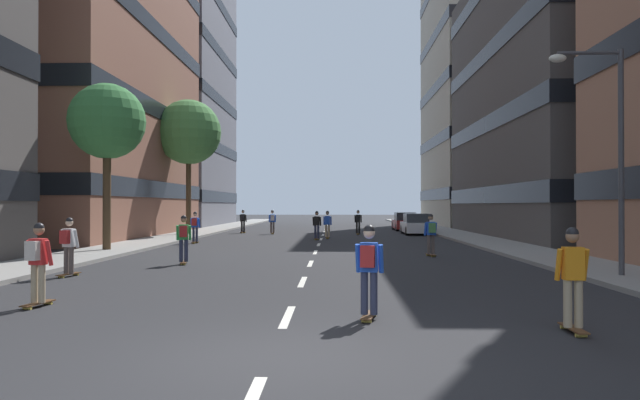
# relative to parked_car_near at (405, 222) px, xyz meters

# --- Properties ---
(ground_plane) EXTENTS (176.64, 176.64, 0.00)m
(ground_plane) POSITION_rel_parked_car_near_xyz_m (-6.74, -11.15, -0.70)
(ground_plane) COLOR #28282B
(sidewalk_left) EXTENTS (2.99, 80.96, 0.14)m
(sidewalk_left) POSITION_rel_parked_car_near_xyz_m (-16.18, -7.47, -0.63)
(sidewalk_left) COLOR gray
(sidewalk_left) RESTS_ON ground_plane
(sidewalk_right) EXTENTS (2.99, 80.96, 0.14)m
(sidewalk_right) POSITION_rel_parked_car_near_xyz_m (2.70, -7.47, -0.63)
(sidewalk_right) COLOR gray
(sidewalk_right) RESTS_ON ground_plane
(lane_markings) EXTENTS (0.16, 67.20, 0.01)m
(lane_markings) POSITION_rel_parked_car_near_xyz_m (-6.74, -10.09, -0.70)
(lane_markings) COLOR silver
(lane_markings) RESTS_ON ground_plane
(building_left_mid) EXTENTS (14.39, 22.02, 26.46)m
(building_left_mid) POSITION_rel_parked_car_near_xyz_m (-24.81, -10.28, 12.62)
(building_left_mid) COLOR brown
(building_left_mid) RESTS_ON ground_plane
(building_left_far) EXTENTS (14.39, 17.76, 29.64)m
(building_left_far) POSITION_rel_parked_car_near_xyz_m (-24.81, 10.59, 14.21)
(building_left_far) COLOR slate
(building_left_far) RESTS_ON ground_plane
(building_right_mid) EXTENTS (14.39, 22.76, 18.74)m
(building_right_mid) POSITION_rel_parked_car_near_xyz_m (11.32, -10.28, 8.76)
(building_right_mid) COLOR #4C4744
(building_right_mid) RESTS_ON ground_plane
(building_right_far) EXTENTS (14.39, 17.34, 26.72)m
(building_right_far) POSITION_rel_parked_car_near_xyz_m (11.32, 10.59, 12.75)
(building_right_far) COLOR #B2A893
(building_right_far) RESTS_ON ground_plane
(parked_car_near) EXTENTS (1.82, 4.40, 1.52)m
(parked_car_near) POSITION_rel_parked_car_near_xyz_m (0.00, 0.00, 0.00)
(parked_car_near) COLOR maroon
(parked_car_near) RESTS_ON ground_plane
(parked_car_mid) EXTENTS (1.82, 4.40, 1.52)m
(parked_car_mid) POSITION_rel_parked_car_near_xyz_m (0.00, -6.72, 0.00)
(parked_car_mid) COLOR silver
(parked_car_mid) RESTS_ON ground_plane
(street_tree_near) EXTENTS (4.55, 4.55, 9.42)m
(street_tree_near) POSITION_rel_parked_car_near_xyz_m (-16.18, -8.51, 6.56)
(street_tree_near) COLOR #4C3823
(street_tree_near) RESTS_ON sidewalk_left
(street_tree_mid) EXTENTS (3.42, 3.42, 7.52)m
(street_tree_mid) POSITION_rel_parked_car_near_xyz_m (-16.18, -22.92, 5.20)
(street_tree_mid) COLOR #4C3823
(street_tree_mid) RESTS_ON sidewalk_left
(streetlamp_right) EXTENTS (2.13, 0.30, 6.50)m
(streetlamp_right) POSITION_rel_parked_car_near_xyz_m (2.03, -31.91, 3.44)
(streetlamp_right) COLOR #3F3F44
(streetlamp_right) RESTS_ON sidewalk_right
(skater_0) EXTENTS (0.57, 0.92, 1.78)m
(skater_0) POSITION_rel_parked_car_near_xyz_m (-13.82, -31.66, 0.32)
(skater_0) COLOR brown
(skater_0) RESTS_ON ground_plane
(skater_1) EXTENTS (0.56, 0.92, 1.78)m
(skater_1) POSITION_rel_parked_car_near_xyz_m (-10.49, -6.46, 0.32)
(skater_1) COLOR brown
(skater_1) RESTS_ON ground_plane
(skater_2) EXTENTS (0.56, 0.92, 1.78)m
(skater_2) POSITION_rel_parked_car_near_xyz_m (-6.99, -13.26, 0.29)
(skater_2) COLOR brown
(skater_2) RESTS_ON ground_plane
(skater_3) EXTENTS (0.57, 0.92, 1.78)m
(skater_3) POSITION_rel_parked_car_near_xyz_m (-5.19, -37.83, 0.32)
(skater_3) COLOR brown
(skater_3) RESTS_ON ground_plane
(skater_4) EXTENTS (0.54, 0.91, 1.78)m
(skater_4) POSITION_rel_parked_car_near_xyz_m (-13.68, -16.74, 0.32)
(skater_4) COLOR brown
(skater_4) RESTS_ON ground_plane
(skater_5) EXTENTS (0.56, 0.92, 1.78)m
(skater_5) POSITION_rel_parked_car_near_xyz_m (-12.91, -5.00, 0.32)
(skater_5) COLOR brown
(skater_5) RESTS_ON ground_plane
(skater_6) EXTENTS (0.53, 0.90, 1.78)m
(skater_6) POSITION_rel_parked_car_near_xyz_m (-1.82, -38.86, 0.29)
(skater_6) COLOR brown
(skater_6) RESTS_ON ground_plane
(skater_7) EXTENTS (0.56, 0.92, 1.78)m
(skater_7) POSITION_rel_parked_car_near_xyz_m (-12.09, -36.72, 0.32)
(skater_7) COLOR brown
(skater_7) RESTS_ON ground_plane
(skater_8) EXTENTS (0.56, 0.92, 1.78)m
(skater_8) POSITION_rel_parked_car_near_xyz_m (-4.19, -6.68, 0.29)
(skater_8) COLOR brown
(skater_8) RESTS_ON ground_plane
(skater_9) EXTENTS (0.54, 0.91, 1.78)m
(skater_9) POSITION_rel_parked_car_near_xyz_m (-6.35, -11.82, 0.29)
(skater_9) COLOR brown
(skater_9) RESTS_ON ground_plane
(skater_10) EXTENTS (0.56, 0.92, 1.78)m
(skater_10) POSITION_rel_parked_car_near_xyz_m (-11.32, -27.98, 0.32)
(skater_10) COLOR brown
(skater_10) RESTS_ON ground_plane
(skater_11) EXTENTS (0.56, 0.92, 1.78)m
(skater_11) POSITION_rel_parked_car_near_xyz_m (-1.83, -24.50, 0.32)
(skater_11) COLOR brown
(skater_11) RESTS_ON ground_plane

